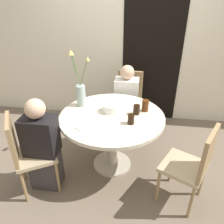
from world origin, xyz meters
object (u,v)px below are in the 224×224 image
object	(u,v)px
chair_right_flank	(193,164)
side_plate	(83,126)
drink_glass_0	(131,119)
chair_near_front	(26,151)
drink_glass_2	(145,106)
flower_vase	(80,91)
birthday_cake	(111,108)
person_guest	(43,148)
drink_glass_1	(136,110)
person_boy	(126,103)
chair_far_back	(128,98)

from	to	relation	value
chair_right_flank	side_plate	xyz separation A→B (m)	(-1.11, 0.17, 0.22)
side_plate	drink_glass_0	world-z (taller)	drink_glass_0
chair_near_front	drink_glass_2	distance (m)	1.38
side_plate	drink_glass_0	distance (m)	0.50
chair_near_front	side_plate	xyz separation A→B (m)	(0.56, 0.21, 0.22)
side_plate	drink_glass_2	xyz separation A→B (m)	(0.63, 0.43, 0.06)
flower_vase	drink_glass_2	xyz separation A→B (m)	(0.77, -0.04, -0.12)
birthday_cake	drink_glass_0	world-z (taller)	birthday_cake
flower_vase	drink_glass_2	bearing A→B (deg)	-2.84
birthday_cake	person_guest	world-z (taller)	person_guest
chair_right_flank	birthday_cake	size ratio (longest dim) A/B	4.72
birthday_cake	chair_near_front	bearing A→B (deg)	-144.24
chair_near_front	drink_glass_1	distance (m)	1.25
chair_near_front	flower_vase	size ratio (longest dim) A/B	1.37
chair_near_front	person_boy	world-z (taller)	person_boy
chair_near_front	drink_glass_1	world-z (taller)	chair_near_front
side_plate	drink_glass_0	bearing A→B (deg)	14.74
chair_right_flank	flower_vase	distance (m)	1.46
birthday_cake	drink_glass_2	world-z (taller)	same
chair_near_front	side_plate	distance (m)	0.64
chair_right_flank	birthday_cake	world-z (taller)	chair_right_flank
chair_right_flank	chair_far_back	bearing A→B (deg)	-124.69
drink_glass_2	person_boy	bearing A→B (deg)	112.54
person_boy	chair_far_back	bearing A→B (deg)	82.48
chair_near_front	flower_vase	distance (m)	0.89
chair_right_flank	person_boy	xyz separation A→B (m)	(-0.74, 1.24, -0.01)
chair_right_flank	chair_near_front	bearing A→B (deg)	-60.56
chair_far_back	drink_glass_0	bearing A→B (deg)	-77.45
drink_glass_2	person_guest	bearing A→B (deg)	-151.81
side_plate	drink_glass_1	size ratio (longest dim) A/B	1.57
chair_far_back	chair_near_front	xyz separation A→B (m)	(-0.95, -1.44, 0.00)
chair_right_flank	drink_glass_2	xyz separation A→B (m)	(-0.48, 0.61, 0.28)
drink_glass_0	person_guest	size ratio (longest dim) A/B	0.10
drink_glass_1	chair_right_flank	bearing A→B (deg)	-42.04
drink_glass_1	drink_glass_2	bearing A→B (deg)	43.33
birthday_cake	drink_glass_1	size ratio (longest dim) A/B	1.75
person_guest	chair_near_front	bearing A→B (deg)	-149.25
side_plate	person_boy	distance (m)	1.15
drink_glass_2	flower_vase	bearing A→B (deg)	177.16
chair_right_flank	side_plate	world-z (taller)	chair_right_flank
chair_right_flank	person_boy	bearing A→B (deg)	-121.09
drink_glass_2	person_guest	distance (m)	1.23
drink_glass_0	person_guest	world-z (taller)	person_guest
birthday_cake	person_boy	bearing A→B (deg)	79.82
chair_far_back	chair_right_flank	size ratio (longest dim) A/B	1.00
chair_far_back	chair_right_flank	world-z (taller)	same
chair_near_front	birthday_cake	xyz separation A→B (m)	(0.80, 0.58, 0.26)
chair_far_back	chair_near_front	distance (m)	1.72
chair_far_back	side_plate	bearing A→B (deg)	-100.01
chair_right_flank	person_boy	distance (m)	1.44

